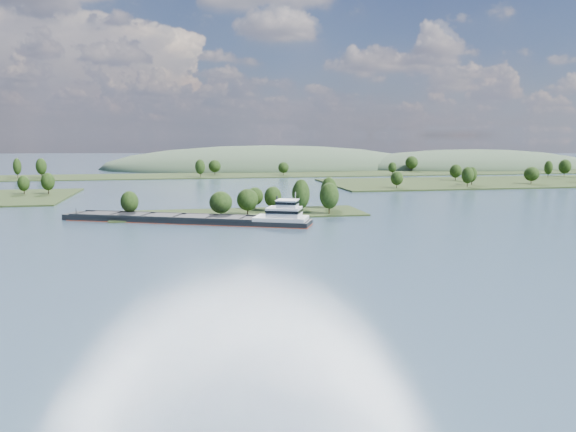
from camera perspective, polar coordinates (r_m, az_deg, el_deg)
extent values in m
plane|color=#324757|center=(169.53, -2.73, -2.57)|extent=(1800.00, 1800.00, 0.00)
cube|color=#233116|center=(228.34, -4.82, 0.20)|extent=(100.00, 30.00, 1.20)
cylinder|color=black|center=(222.19, 1.33, 0.76)|extent=(0.50, 0.50, 4.57)
ellipsoid|color=black|center=(221.51, 1.33, 2.25)|extent=(7.06, 7.06, 11.76)
cylinder|color=black|center=(240.24, -3.38, 1.12)|extent=(0.50, 0.50, 3.00)
ellipsoid|color=black|center=(239.80, -3.39, 2.02)|extent=(7.39, 7.39, 7.72)
cylinder|color=black|center=(221.35, -4.12, 0.55)|extent=(0.50, 0.50, 3.38)
ellipsoid|color=black|center=(220.82, -4.13, 1.66)|extent=(8.49, 8.49, 8.70)
cylinder|color=black|center=(233.01, -1.49, 0.95)|extent=(0.50, 0.50, 3.32)
ellipsoid|color=black|center=(232.52, -1.50, 1.98)|extent=(6.81, 6.81, 8.54)
cylinder|color=black|center=(214.91, -6.82, 0.28)|extent=(0.50, 0.50, 3.30)
ellipsoid|color=black|center=(214.38, -6.84, 1.39)|extent=(8.74, 8.74, 8.49)
cylinder|color=black|center=(224.75, -15.76, 0.36)|extent=(0.50, 0.50, 3.24)
ellipsoid|color=black|center=(224.25, -15.81, 1.41)|extent=(6.84, 6.84, 8.33)
cylinder|color=black|center=(232.50, -1.60, 0.93)|extent=(0.50, 0.50, 3.31)
ellipsoid|color=black|center=(232.01, -1.60, 1.96)|extent=(6.85, 6.85, 8.51)
cylinder|color=black|center=(242.18, 4.16, 1.33)|extent=(0.50, 0.50, 4.38)
ellipsoid|color=black|center=(241.58, 4.17, 2.64)|extent=(7.08, 7.08, 11.25)
cylinder|color=black|center=(224.48, 4.20, 0.75)|extent=(0.50, 0.50, 4.09)
ellipsoid|color=black|center=(223.87, 4.22, 2.07)|extent=(7.87, 7.87, 10.51)
cylinder|color=black|center=(240.28, 1.22, 1.22)|extent=(0.50, 0.50, 3.76)
ellipsoid|color=black|center=(239.75, 1.22, 2.36)|extent=(7.05, 7.05, 9.66)
cylinder|color=black|center=(324.67, -23.16, 2.41)|extent=(0.50, 0.50, 3.70)
ellipsoid|color=black|center=(324.28, -23.21, 3.24)|extent=(7.16, 7.16, 9.52)
cylinder|color=black|center=(328.32, -25.23, 2.31)|extent=(0.50, 0.50, 3.23)
ellipsoid|color=black|center=(327.98, -25.27, 3.02)|extent=(6.25, 6.25, 8.32)
cube|color=#233116|center=(428.89, 25.54, 3.17)|extent=(320.00, 90.00, 1.60)
cylinder|color=black|center=(338.53, 10.99, 3.10)|extent=(0.50, 0.50, 3.27)
ellipsoid|color=black|center=(338.20, 11.01, 3.80)|extent=(7.40, 7.40, 8.42)
cylinder|color=black|center=(473.83, 26.27, 3.88)|extent=(0.50, 0.50, 4.26)
ellipsoid|color=black|center=(473.53, 26.31, 4.53)|extent=(9.08, 9.08, 10.96)
cylinder|color=black|center=(393.08, 23.47, 3.28)|extent=(0.50, 0.50, 3.60)
ellipsoid|color=black|center=(392.77, 23.51, 3.95)|extent=(9.66, 9.66, 9.25)
cylinder|color=black|center=(356.59, 17.75, 3.17)|extent=(0.50, 0.50, 3.97)
ellipsoid|color=black|center=(356.22, 17.79, 3.98)|extent=(7.26, 7.26, 10.22)
cylinder|color=black|center=(372.10, 18.15, 3.32)|extent=(0.50, 0.50, 3.67)
ellipsoid|color=black|center=(371.76, 18.19, 4.04)|extent=(6.30, 6.30, 9.44)
cylinder|color=black|center=(405.09, 16.65, 3.75)|extent=(0.50, 0.50, 3.64)
ellipsoid|color=black|center=(404.78, 16.68, 4.40)|extent=(8.29, 8.29, 9.36)
cylinder|color=black|center=(458.95, 24.91, 3.84)|extent=(0.50, 0.50, 4.06)
ellipsoid|color=black|center=(458.66, 24.94, 4.48)|extent=(6.14, 6.14, 10.43)
cube|color=#233116|center=(446.69, -7.73, 4.06)|extent=(900.00, 60.00, 1.20)
cylinder|color=black|center=(458.90, -25.76, 3.80)|extent=(0.50, 0.50, 4.75)
ellipsoid|color=black|center=(458.56, -25.81, 4.56)|extent=(5.85, 5.85, 12.21)
cylinder|color=black|center=(457.72, 10.54, 4.38)|extent=(0.50, 0.50, 3.26)
ellipsoid|color=black|center=(457.47, 10.56, 4.89)|extent=(6.73, 6.73, 8.38)
cylinder|color=black|center=(451.61, -7.44, 4.43)|extent=(0.50, 0.50, 3.85)
ellipsoid|color=black|center=(451.33, -7.45, 5.05)|extent=(9.69, 9.69, 9.89)
cylinder|color=black|center=(503.41, 12.44, 4.72)|extent=(0.50, 0.50, 4.32)
ellipsoid|color=black|center=(503.13, 12.45, 5.34)|extent=(10.87, 10.87, 11.12)
cylinder|color=black|center=(452.19, -23.74, 3.87)|extent=(0.50, 0.50, 4.74)
ellipsoid|color=black|center=(451.85, -23.78, 4.63)|extent=(7.78, 7.78, 12.18)
cylinder|color=black|center=(443.99, -0.46, 4.41)|extent=(0.50, 0.50, 3.36)
ellipsoid|color=black|center=(443.73, -0.46, 4.96)|extent=(8.52, 8.52, 8.64)
cylinder|color=black|center=(427.07, -8.90, 4.23)|extent=(0.50, 0.50, 4.37)
ellipsoid|color=black|center=(426.73, -8.92, 4.97)|extent=(7.45, 7.45, 11.23)
ellipsoid|color=#394D35|center=(588.40, 18.15, 4.71)|extent=(260.00, 140.00, 36.00)
ellipsoid|color=#394D35|center=(552.15, -2.03, 4.91)|extent=(320.00, 160.00, 44.00)
cube|color=black|center=(209.35, -10.22, -0.47)|extent=(88.87, 45.91, 2.52)
cube|color=maroon|center=(209.43, -10.22, -0.61)|extent=(89.17, 46.21, 0.29)
cube|color=black|center=(217.80, -11.90, 0.24)|extent=(65.63, 27.82, 0.92)
cube|color=black|center=(207.71, -13.15, -0.18)|extent=(65.63, 27.82, 0.92)
cube|color=black|center=(212.76, -12.51, -0.01)|extent=(67.32, 36.02, 0.34)
cube|color=black|center=(224.30, -18.38, 0.27)|extent=(13.12, 12.63, 0.40)
cube|color=black|center=(218.22, -15.52, 0.18)|extent=(13.12, 12.63, 0.40)
cube|color=black|center=(212.71, -12.52, 0.08)|extent=(13.12, 12.63, 0.40)
cube|color=black|center=(207.82, -9.36, -0.02)|extent=(13.12, 12.63, 0.40)
cube|color=black|center=(203.59, -6.05, -0.12)|extent=(13.12, 12.63, 0.40)
cube|color=black|center=(230.77, -20.94, 0.03)|extent=(7.14, 10.83, 2.29)
cylinder|color=black|center=(229.94, -20.72, 0.42)|extent=(0.36, 0.36, 2.52)
cube|color=silver|center=(198.43, -0.71, -0.25)|extent=(21.13, 17.20, 1.37)
cube|color=silver|center=(197.86, -0.39, 0.40)|extent=(14.09, 12.86, 3.43)
cube|color=black|center=(197.80, -0.39, 0.53)|extent=(14.39, 13.16, 1.03)
cube|color=silver|center=(197.24, -0.06, 1.25)|extent=(8.99, 8.99, 2.52)
cube|color=black|center=(197.18, -0.06, 1.38)|extent=(9.28, 9.28, 0.92)
cube|color=silver|center=(197.08, -0.06, 1.64)|extent=(9.58, 9.58, 0.23)
cylinder|color=silver|center=(196.35, 0.76, 2.02)|extent=(0.30, 0.30, 2.98)
cylinder|color=black|center=(201.37, -1.13, 1.85)|extent=(0.75, 0.75, 1.37)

